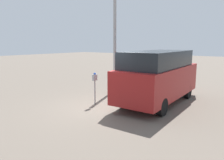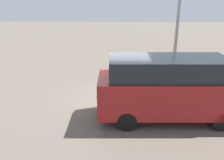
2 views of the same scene
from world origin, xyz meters
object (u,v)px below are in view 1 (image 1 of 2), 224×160
object	(u,v)px
parking_meter_far	(153,70)
parked_van	(159,76)
lamp_post	(115,61)
parking_meter_near	(95,81)

from	to	relation	value
parking_meter_far	parked_van	world-z (taller)	parked_van
lamp_post	parked_van	distance (m)	3.18
parking_meter_near	parked_van	size ratio (longest dim) A/B	0.27
parked_van	parking_meter_far	bearing A→B (deg)	27.88
parking_meter_far	lamp_post	distance (m)	2.83
lamp_post	parked_van	xyz separation A→B (m)	(-0.86, -3.03, -0.44)
parking_meter_far	parking_meter_near	bearing A→B (deg)	-174.92
lamp_post	parking_meter_far	bearing A→B (deg)	-23.88
parking_meter_far	lamp_post	bearing A→B (deg)	162.73
parking_meter_near	parked_van	bearing A→B (deg)	-40.36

